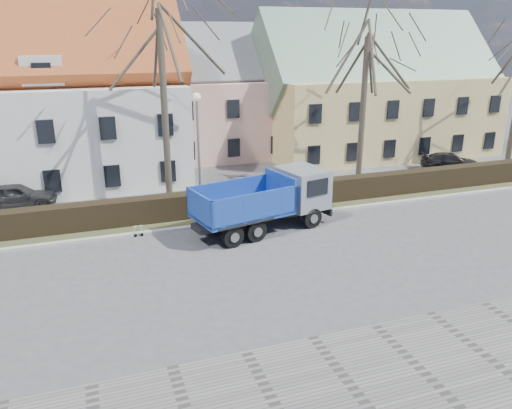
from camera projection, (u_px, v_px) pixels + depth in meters
name	position (u px, v px, depth m)	size (l,w,h in m)	color
ground	(252.00, 261.00, 21.12)	(120.00, 120.00, 0.00)	#4C4D4F
sidewalk_near	(352.00, 388.00, 13.51)	(80.00, 5.00, 0.08)	slate
curb_far	(223.00, 223.00, 25.21)	(80.00, 0.30, 0.12)	#AAA69D
grass_strip	(215.00, 213.00, 26.65)	(80.00, 3.00, 0.10)	#3C4325
hedge	(216.00, 204.00, 26.27)	(60.00, 0.90, 1.30)	black
building_pink	(218.00, 103.00, 38.94)	(10.80, 8.80, 8.00)	#DFA99D
building_yellow	(373.00, 98.00, 39.89)	(18.80, 10.80, 8.50)	#D2BB73
tree_1	(163.00, 91.00, 26.05)	(9.20, 9.20, 12.65)	#3D362A
tree_2	(364.00, 98.00, 30.03)	(8.00, 8.00, 11.00)	#3D362A
dump_truck	(258.00, 203.00, 23.99)	(7.16, 2.66, 2.86)	#153897
streetlight	(199.00, 153.00, 26.16)	(0.50, 0.50, 6.41)	gray
cart_frame	(134.00, 231.00, 23.53)	(0.70, 0.40, 0.64)	silver
parked_car_a	(16.00, 195.00, 27.45)	(1.69, 4.19, 1.43)	#29292A
parked_car_b	(450.00, 161.00, 35.33)	(1.62, 4.00, 1.16)	black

